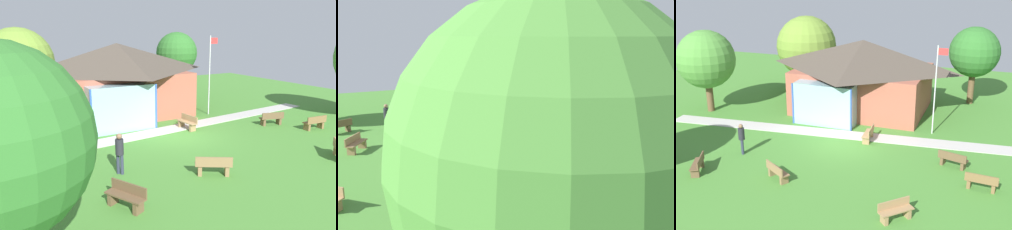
# 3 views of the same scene
# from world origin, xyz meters

# --- Properties ---
(ground_plane) EXTENTS (44.00, 44.00, 0.00)m
(ground_plane) POSITION_xyz_m (0.00, 0.00, 0.00)
(ground_plane) COLOR #478433
(pavilion) EXTENTS (9.84, 8.35, 4.97)m
(pavilion) POSITION_xyz_m (-1.10, 6.50, 2.58)
(pavilion) COLOR #A35642
(pavilion) RESTS_ON ground_plane
(footpath) EXTENTS (24.51, 3.56, 0.03)m
(footpath) POSITION_xyz_m (0.00, 1.42, 0.01)
(footpath) COLOR #BCB7B2
(footpath) RESTS_ON ground_plane
(flagpole) EXTENTS (0.64, 0.08, 5.47)m
(flagpole) POSITION_xyz_m (4.52, 3.44, 3.02)
(flagpole) COLOR silver
(flagpole) RESTS_ON ground_plane
(bench_lawn_far_right) EXTENTS (1.53, 0.57, 0.84)m
(bench_lawn_far_right) POSITION_xyz_m (7.72, -2.84, 0.40)
(bench_lawn_far_right) COLOR brown
(bench_lawn_far_right) RESTS_ON ground_plane
(bench_front_center) EXTENTS (1.51, 1.17, 0.84)m
(bench_front_center) POSITION_xyz_m (-1.60, -5.16, 0.40)
(bench_front_center) COLOR olive
(bench_front_center) RESTS_ON ground_plane
(bench_front_left) EXTENTS (1.06, 1.54, 0.84)m
(bench_front_left) POSITION_xyz_m (-5.70, -5.81, 0.40)
(bench_front_left) COLOR brown
(bench_front_left) RESTS_ON ground_plane
(bench_rear_near_path) EXTENTS (0.56, 1.53, 0.84)m
(bench_rear_near_path) POSITION_xyz_m (1.14, 1.01, 0.40)
(bench_rear_near_path) COLOR #9E7A51
(bench_rear_near_path) RESTS_ON ground_plane
(bench_mid_right) EXTENTS (1.56, 0.82, 0.84)m
(bench_mid_right) POSITION_xyz_m (6.21, -0.86, 0.40)
(bench_mid_right) COLOR brown
(bench_mid_right) RESTS_ON ground_plane
(visitor_strolling_lawn) EXTENTS (0.34, 0.34, 1.74)m
(visitor_strolling_lawn) POSITION_xyz_m (-4.85, -3.14, 1.02)
(visitor_strolling_lawn) COLOR #2D3347
(visitor_strolling_lawn) RESTS_ON ground_plane
(tree_behind_pavilion_left) EXTENTS (4.85, 4.85, 6.04)m
(tree_behind_pavilion_left) POSITION_xyz_m (-6.95, 10.02, 3.61)
(tree_behind_pavilion_left) COLOR brown
(tree_behind_pavilion_left) RESTS_ON ground_plane
(tree_west_hedge) EXTENTS (4.01, 4.01, 5.73)m
(tree_west_hedge) POSITION_xyz_m (-11.05, 2.46, 3.70)
(tree_west_hedge) COLOR brown
(tree_west_hedge) RESTS_ON ground_plane
(tree_far_east) EXTENTS (5.08, 5.08, 6.65)m
(tree_far_east) POSITION_xyz_m (13.05, -2.94, 4.10)
(tree_far_east) COLOR brown
(tree_far_east) RESTS_ON ground_plane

